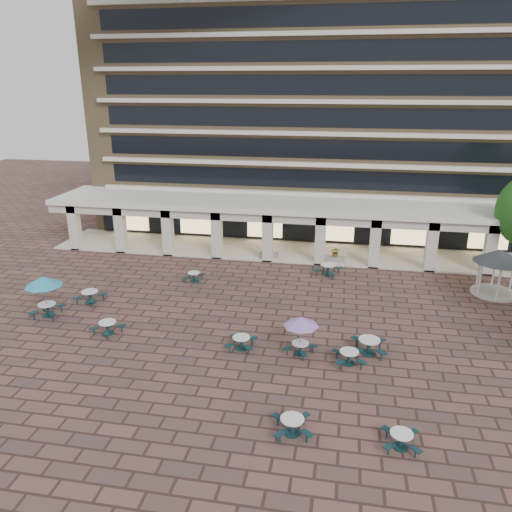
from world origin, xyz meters
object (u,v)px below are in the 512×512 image
object	(u,v)px
planter_right	(335,256)
picnic_table_1	(292,424)
picnic_table_2	(401,439)
planter_left	(269,253)
gazebo	(499,261)

from	to	relation	value
planter_right	picnic_table_1	bearing A→B (deg)	-92.98
picnic_table_2	picnic_table_1	bearing A→B (deg)	179.15
picnic_table_2	planter_right	distance (m)	21.66
planter_left	planter_right	world-z (taller)	planter_right
picnic_table_2	planter_right	world-z (taller)	planter_right
picnic_table_2	planter_left	bearing A→B (deg)	111.91
picnic_table_1	picnic_table_2	bearing A→B (deg)	-12.49
picnic_table_2	planter_left	size ratio (longest dim) A/B	1.03
picnic_table_2	planter_right	xyz separation A→B (m)	(-3.25, 21.41, 0.14)
picnic_table_1	picnic_table_2	world-z (taller)	picnic_table_1
picnic_table_2	planter_right	size ratio (longest dim) A/B	1.03
gazebo	picnic_table_2	bearing A→B (deg)	-114.42
planter_right	planter_left	bearing A→B (deg)	180.00
picnic_table_1	planter_right	world-z (taller)	planter_right
gazebo	picnic_table_1	bearing A→B (deg)	-125.47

